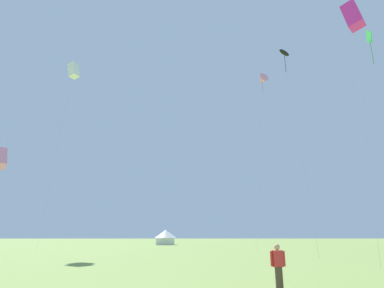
{
  "coord_description": "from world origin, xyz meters",
  "views": [
    {
      "loc": [
        -0.72,
        -5.43,
        2.06
      ],
      "look_at": [
        0.0,
        32.0,
        12.93
      ],
      "focal_mm": 29.42,
      "sensor_mm": 36.0,
      "label": 1
    }
  ],
  "objects_px": {
    "kite_white_box": "(74,71)",
    "festival_tent_right": "(166,237)",
    "kite_pink_box": "(0,158)",
    "kite_black_parafoil": "(284,54)",
    "person_spectator": "(278,268)",
    "kite_green_diamond": "(370,40)",
    "kite_magenta_box": "(353,16)",
    "kite_pink_delta": "(262,80)"
  },
  "relations": [
    {
      "from": "kite_pink_delta",
      "to": "kite_green_diamond",
      "type": "bearing_deg",
      "value": -1.0
    },
    {
      "from": "kite_white_box",
      "to": "person_spectator",
      "type": "distance_m",
      "value": 51.88
    },
    {
      "from": "kite_white_box",
      "to": "kite_pink_box",
      "type": "xyz_separation_m",
      "value": [
        -2.71,
        -12.09,
        -18.6
      ]
    },
    {
      "from": "kite_white_box",
      "to": "kite_green_diamond",
      "type": "height_order",
      "value": "kite_green_diamond"
    },
    {
      "from": "kite_magenta_box",
      "to": "kite_black_parafoil",
      "type": "distance_m",
      "value": 9.51
    },
    {
      "from": "kite_white_box",
      "to": "person_spectator",
      "type": "height_order",
      "value": "kite_white_box"
    },
    {
      "from": "kite_pink_box",
      "to": "kite_black_parafoil",
      "type": "bearing_deg",
      "value": -8.6
    },
    {
      "from": "kite_white_box",
      "to": "person_spectator",
      "type": "bearing_deg",
      "value": -57.63
    },
    {
      "from": "kite_white_box",
      "to": "festival_tent_right",
      "type": "xyz_separation_m",
      "value": [
        15.13,
        23.86,
        -27.77
      ]
    },
    {
      "from": "kite_pink_delta",
      "to": "kite_black_parafoil",
      "type": "xyz_separation_m",
      "value": [
        -0.21,
        -11.38,
        -2.59
      ]
    },
    {
      "from": "kite_pink_box",
      "to": "kite_magenta_box",
      "type": "bearing_deg",
      "value": -20.54
    },
    {
      "from": "kite_white_box",
      "to": "person_spectator",
      "type": "relative_size",
      "value": 17.92
    },
    {
      "from": "kite_magenta_box",
      "to": "kite_green_diamond",
      "type": "xyz_separation_m",
      "value": [
        14.6,
        19.84,
        11.36
      ]
    },
    {
      "from": "kite_magenta_box",
      "to": "kite_green_diamond",
      "type": "height_order",
      "value": "kite_green_diamond"
    },
    {
      "from": "kite_green_diamond",
      "to": "kite_white_box",
      "type": "bearing_deg",
      "value": 172.87
    },
    {
      "from": "kite_black_parafoil",
      "to": "person_spectator",
      "type": "height_order",
      "value": "kite_black_parafoil"
    },
    {
      "from": "kite_black_parafoil",
      "to": "festival_tent_right",
      "type": "relative_size",
      "value": 4.69
    },
    {
      "from": "person_spectator",
      "to": "kite_pink_box",
      "type": "bearing_deg",
      "value": 136.63
    },
    {
      "from": "kite_magenta_box",
      "to": "kite_green_diamond",
      "type": "bearing_deg",
      "value": 53.65
    },
    {
      "from": "festival_tent_right",
      "to": "kite_green_diamond",
      "type": "bearing_deg",
      "value": -41.6
    },
    {
      "from": "kite_pink_delta",
      "to": "festival_tent_right",
      "type": "xyz_separation_m",
      "value": [
        -16.1,
        29.67,
        -23.2
      ]
    },
    {
      "from": "kite_pink_box",
      "to": "kite_magenta_box",
      "type": "xyz_separation_m",
      "value": [
        37.01,
        -13.86,
        9.74
      ]
    },
    {
      "from": "kite_green_diamond",
      "to": "festival_tent_right",
      "type": "height_order",
      "value": "kite_green_diamond"
    },
    {
      "from": "festival_tent_right",
      "to": "kite_magenta_box",
      "type": "bearing_deg",
      "value": -68.96
    },
    {
      "from": "kite_magenta_box",
      "to": "kite_black_parafoil",
      "type": "relative_size",
      "value": 0.96
    },
    {
      "from": "kite_pink_delta",
      "to": "kite_green_diamond",
      "type": "xyz_separation_m",
      "value": [
        17.66,
        -0.31,
        7.07
      ]
    },
    {
      "from": "kite_pink_delta",
      "to": "kite_pink_box",
      "type": "bearing_deg",
      "value": -169.52
    },
    {
      "from": "kite_white_box",
      "to": "festival_tent_right",
      "type": "height_order",
      "value": "kite_white_box"
    },
    {
      "from": "kite_green_diamond",
      "to": "person_spectator",
      "type": "xyz_separation_m",
      "value": [
        -25.75,
        -30.4,
        -31.17
      ]
    },
    {
      "from": "kite_pink_delta",
      "to": "kite_magenta_box",
      "type": "xyz_separation_m",
      "value": [
        3.06,
        -20.15,
        -4.29
      ]
    },
    {
      "from": "kite_magenta_box",
      "to": "person_spectator",
      "type": "distance_m",
      "value": 25.07
    },
    {
      "from": "kite_magenta_box",
      "to": "person_spectator",
      "type": "relative_size",
      "value": 12.7
    },
    {
      "from": "kite_pink_box",
      "to": "festival_tent_right",
      "type": "xyz_separation_m",
      "value": [
        17.84,
        35.95,
        -9.17
      ]
    },
    {
      "from": "kite_white_box",
      "to": "festival_tent_right",
      "type": "distance_m",
      "value": 39.61
    },
    {
      "from": "kite_black_parafoil",
      "to": "person_spectator",
      "type": "xyz_separation_m",
      "value": [
        -7.87,
        -19.33,
        -21.52
      ]
    },
    {
      "from": "kite_green_diamond",
      "to": "festival_tent_right",
      "type": "xyz_separation_m",
      "value": [
        -33.76,
        29.97,
        -30.27
      ]
    },
    {
      "from": "kite_white_box",
      "to": "kite_pink_box",
      "type": "height_order",
      "value": "kite_white_box"
    },
    {
      "from": "kite_pink_delta",
      "to": "kite_green_diamond",
      "type": "distance_m",
      "value": 19.03
    },
    {
      "from": "festival_tent_right",
      "to": "kite_black_parafoil",
      "type": "bearing_deg",
      "value": -68.85
    },
    {
      "from": "kite_magenta_box",
      "to": "kite_green_diamond",
      "type": "relative_size",
      "value": 0.65
    },
    {
      "from": "kite_magenta_box",
      "to": "kite_green_diamond",
      "type": "distance_m",
      "value": 27.12
    },
    {
      "from": "kite_white_box",
      "to": "kite_pink_delta",
      "type": "bearing_deg",
      "value": -10.53
    }
  ]
}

